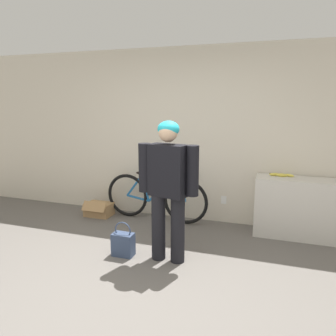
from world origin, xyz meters
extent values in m
plane|color=#605B56|center=(0.00, 0.00, 0.00)|extent=(14.00, 14.00, 0.00)
cube|color=beige|center=(0.00, 2.33, 1.30)|extent=(8.00, 0.06, 2.60)
cube|color=white|center=(0.55, 2.30, 0.35)|extent=(0.08, 0.01, 0.12)
cube|color=beige|center=(1.54, 2.07, 0.40)|extent=(1.03, 0.42, 0.81)
cylinder|color=black|center=(0.03, 0.87, 0.39)|extent=(0.16, 0.16, 0.77)
cylinder|color=black|center=(0.26, 0.87, 0.39)|extent=(0.16, 0.16, 0.77)
cube|color=black|center=(0.14, 0.87, 1.06)|extent=(0.46, 0.29, 0.58)
cylinder|color=black|center=(-0.13, 0.87, 1.08)|extent=(0.14, 0.14, 0.55)
cylinder|color=black|center=(0.42, 0.87, 1.08)|extent=(0.14, 0.14, 0.55)
sphere|color=#DBB28E|center=(0.14, 0.87, 1.48)|extent=(0.21, 0.21, 0.21)
ellipsoid|color=#23B7CC|center=(0.14, 0.88, 1.52)|extent=(0.24, 0.22, 0.18)
torus|color=black|center=(-0.95, 2.08, 0.34)|extent=(0.69, 0.07, 0.69)
torus|color=black|center=(0.02, 2.04, 0.34)|extent=(0.69, 0.07, 0.69)
cylinder|color=#1E609E|center=(-0.76, 2.07, 0.32)|extent=(0.37, 0.05, 0.09)
cylinder|color=#1E609E|center=(-0.81, 2.07, 0.53)|extent=(0.30, 0.04, 0.38)
cylinder|color=#1E609E|center=(-0.63, 2.07, 0.50)|extent=(0.13, 0.04, 0.42)
cylinder|color=#1E609E|center=(-0.34, 2.06, 0.49)|extent=(0.51, 0.06, 0.43)
cylinder|color=#1E609E|center=(-0.39, 2.06, 0.70)|extent=(0.58, 0.05, 0.05)
cylinder|color=#1E609E|center=(-0.04, 2.05, 0.52)|extent=(0.15, 0.04, 0.36)
cylinder|color=#1E609E|center=(-0.08, 2.05, 0.72)|extent=(0.07, 0.04, 0.08)
cylinder|color=#1E609E|center=(-0.06, 2.05, 0.75)|extent=(0.04, 0.46, 0.02)
ellipsoid|color=black|center=(-0.68, 2.07, 0.73)|extent=(0.22, 0.09, 0.05)
ellipsoid|color=#EAD64C|center=(1.35, 2.13, 0.83)|extent=(0.15, 0.04, 0.04)
ellipsoid|color=#EAD64C|center=(1.25, 2.15, 0.83)|extent=(0.14, 0.09, 0.04)
ellipsoid|color=#EAD64C|center=(1.45, 2.15, 0.83)|extent=(0.14, 0.09, 0.04)
sphere|color=brown|center=(1.20, 2.16, 0.83)|extent=(0.02, 0.02, 0.02)
cube|color=#334260|center=(-0.40, 0.80, 0.14)|extent=(0.25, 0.15, 0.28)
torus|color=#334260|center=(-0.40, 0.80, 0.32)|extent=(0.21, 0.02, 0.21)
cube|color=#A87F51|center=(-1.40, 1.95, 0.10)|extent=(0.41, 0.30, 0.20)
cube|color=#A87F51|center=(-1.40, 1.80, 0.19)|extent=(0.39, 0.11, 0.13)
camera|label=1|loc=(1.27, -2.47, 1.80)|focal=35.00mm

